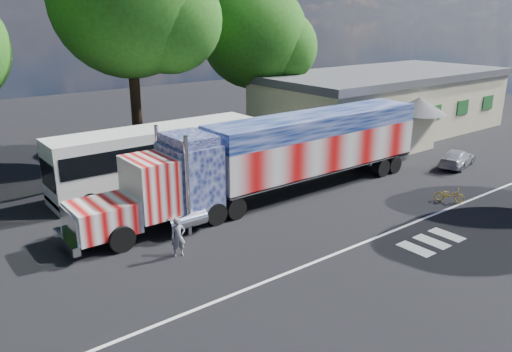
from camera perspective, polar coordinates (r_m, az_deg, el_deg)
ground at (r=23.96m, az=4.41°, el=-6.09°), size 100.00×100.00×0.00m
lane_markings at (r=22.80m, az=14.06°, el=-7.90°), size 30.00×2.67×0.01m
semi_truck at (r=27.54m, az=2.93°, el=2.50°), size 22.00×3.47×4.69m
coach_bus at (r=29.52m, az=-11.09°, el=2.16°), size 12.43×2.89×3.62m
hall_building at (r=44.54m, az=14.44°, el=8.20°), size 22.40×12.80×5.20m
parked_car at (r=36.12m, az=22.01°, el=1.90°), size 4.12×2.45×1.12m
woman at (r=21.34m, az=-8.89°, el=-6.91°), size 0.71×0.56×1.70m
bicycle at (r=29.10m, az=21.24°, el=-2.04°), size 1.27×1.58×0.80m
tree_n_mid at (r=34.66m, az=-14.09°, el=18.90°), size 10.47×9.98×15.67m
tree_ne_a at (r=41.82m, az=-0.02°, el=15.73°), size 9.00×8.57×12.46m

